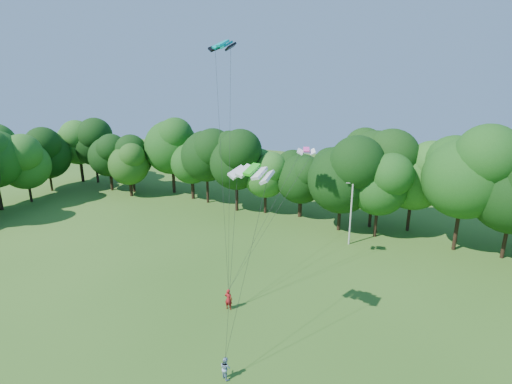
% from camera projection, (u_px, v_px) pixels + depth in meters
% --- Properties ---
extents(utility_pole, '(1.46, 0.59, 7.60)m').
position_uv_depth(utility_pole, '(351.00, 212.00, 45.56)').
color(utility_pole, '#B9B9B0').
rests_on(utility_pole, ground).
extents(kite_flyer_left, '(0.71, 0.49, 1.88)m').
position_uv_depth(kite_flyer_left, '(229.00, 299.00, 33.67)').
color(kite_flyer_left, '#A8151A').
rests_on(kite_flyer_left, ground).
extents(kite_flyer_right, '(0.95, 0.87, 1.58)m').
position_uv_depth(kite_flyer_right, '(225.00, 368.00, 26.07)').
color(kite_flyer_right, '#8EA9C5').
rests_on(kite_flyer_right, ground).
extents(kite_teal, '(2.95, 2.08, 0.65)m').
position_uv_depth(kite_teal, '(223.00, 43.00, 35.00)').
color(kite_teal, '#059496').
rests_on(kite_teal, ground).
extents(kite_green, '(3.12, 1.75, 0.62)m').
position_uv_depth(kite_green, '(252.00, 169.00, 25.93)').
color(kite_green, '#28CC1E').
rests_on(kite_green, ground).
extents(kite_pink, '(1.84, 1.33, 0.39)m').
position_uv_depth(kite_pink, '(306.00, 150.00, 36.34)').
color(kite_pink, '#FF46AD').
rests_on(kite_pink, ground).
extents(tree_back_west, '(6.96, 6.96, 10.13)m').
position_uv_depth(tree_back_west, '(128.00, 158.00, 62.94)').
color(tree_back_west, '#341E14').
rests_on(tree_back_west, ground).
extents(tree_back_center, '(10.29, 10.29, 14.96)m').
position_uv_depth(tree_back_center, '(376.00, 156.00, 49.23)').
color(tree_back_center, black).
rests_on(tree_back_center, ground).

